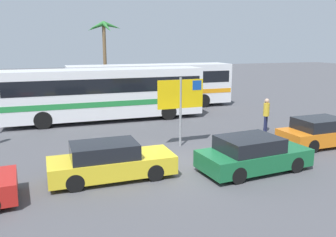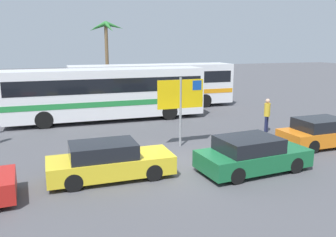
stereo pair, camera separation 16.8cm
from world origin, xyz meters
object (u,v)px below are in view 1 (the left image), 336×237
at_px(bus_front_coach, 105,92).
at_px(ferry_sign, 182,97).
at_px(car_orange, 322,132).
at_px(car_green, 253,154).
at_px(pedestrian_by_bus, 266,112).
at_px(bus_rear_coach, 151,84).
at_px(car_yellow, 110,161).

bearing_deg(bus_front_coach, ferry_sign, -70.59).
height_order(car_orange, car_green, same).
xyz_separation_m(bus_front_coach, pedestrian_by_bus, (7.61, -5.78, -0.69)).
bearing_deg(pedestrian_by_bus, car_orange, -15.63).
relative_size(bus_front_coach, bus_rear_coach, 1.00).
distance_m(bus_rear_coach, pedestrian_by_bus, 9.77).
xyz_separation_m(ferry_sign, car_orange, (6.24, -2.06, -1.69)).
bearing_deg(car_yellow, bus_rear_coach, 66.76).
height_order(bus_front_coach, car_yellow, bus_front_coach).
xyz_separation_m(car_yellow, pedestrian_by_bus, (9.06, 3.86, 0.45)).
bearing_deg(pedestrian_by_bus, car_yellow, -100.97).
height_order(car_orange, pedestrian_by_bus, pedestrian_by_bus).
height_order(bus_rear_coach, ferry_sign, ferry_sign).
bearing_deg(bus_rear_coach, car_green, -90.65).
relative_size(bus_rear_coach, car_yellow, 2.72).
bearing_deg(pedestrian_by_bus, car_green, -72.93).
relative_size(car_yellow, car_green, 1.02).
bearing_deg(car_green, ferry_sign, 104.20).
bearing_deg(bus_rear_coach, bus_front_coach, -140.26).
bearing_deg(car_green, bus_rear_coach, 84.14).
xyz_separation_m(bus_rear_coach, car_green, (-0.16, -13.82, -1.15)).
xyz_separation_m(ferry_sign, pedestrian_by_bus, (5.24, 0.95, -1.24)).
bearing_deg(bus_rear_coach, ferry_sign, -98.65).
xyz_separation_m(bus_rear_coach, car_yellow, (-5.33, -12.87, -1.15)).
distance_m(ferry_sign, car_green, 4.43).
bearing_deg(bus_front_coach, bus_rear_coach, 39.74).
distance_m(bus_front_coach, ferry_sign, 7.15).
distance_m(bus_rear_coach, car_orange, 12.97).
bearing_deg(bus_front_coach, car_yellow, -98.53).
relative_size(bus_rear_coach, ferry_sign, 3.73).
bearing_deg(car_orange, ferry_sign, 160.20).
xyz_separation_m(car_yellow, car_green, (5.18, -0.95, 0.00)).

